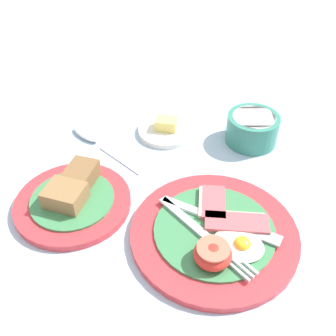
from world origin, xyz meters
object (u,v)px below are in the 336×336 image
breakfast_plate (216,234)px  butter_dish (166,129)px  bread_plate (73,198)px  sugar_cup (252,128)px  teaspoon_by_saucer (95,140)px

breakfast_plate → butter_dish: bearing=128.0°
bread_plate → sugar_cup: size_ratio=1.90×
bread_plate → teaspoon_by_saucer: size_ratio=0.98×
butter_dish → teaspoon_by_saucer: butter_dish is taller
butter_dish → breakfast_plate: bearing=-52.0°
teaspoon_by_saucer → breakfast_plate: bearing=176.2°
breakfast_plate → butter_dish: size_ratio=2.23×
breakfast_plate → butter_dish: breakfast_plate is taller
butter_dish → teaspoon_by_saucer: size_ratio=0.59×
breakfast_plate → sugar_cup: 0.25m
bread_plate → breakfast_plate: bearing=5.1°
sugar_cup → teaspoon_by_saucer: size_ratio=0.52×
butter_dish → sugar_cup: bearing=13.2°
sugar_cup → teaspoon_by_saucer: bearing=-156.5°
sugar_cup → butter_dish: sugar_cup is taller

